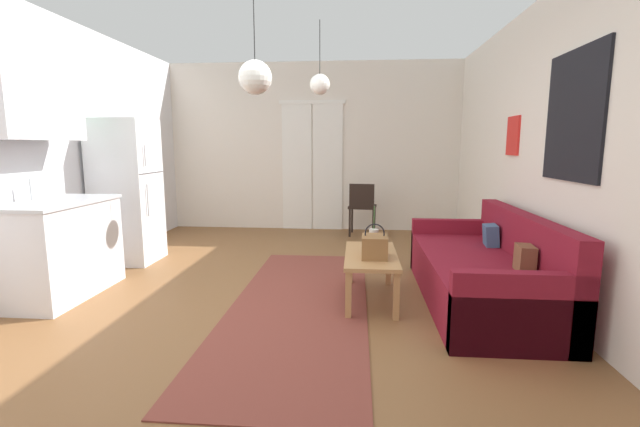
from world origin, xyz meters
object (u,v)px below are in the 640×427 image
(pendant_lamp_far, at_px, (320,84))
(refrigerator, at_px, (127,192))
(accent_chair, at_px, (362,205))
(coffee_table, at_px, (371,260))
(pendant_lamp_near, at_px, (255,77))
(couch, at_px, (487,274))
(bamboo_vase, at_px, (374,238))
(handbag, at_px, (374,246))

(pendant_lamp_far, bearing_deg, refrigerator, 178.83)
(accent_chair, height_order, pendant_lamp_far, pendant_lamp_far)
(accent_chair, bearing_deg, coffee_table, 96.48)
(pendant_lamp_near, distance_m, pendant_lamp_far, 1.55)
(pendant_lamp_near, bearing_deg, couch, 13.52)
(coffee_table, bearing_deg, couch, 1.43)
(bamboo_vase, height_order, handbag, bamboo_vase)
(coffee_table, distance_m, pendant_lamp_far, 2.07)
(pendant_lamp_near, height_order, pendant_lamp_far, same)
(handbag, bearing_deg, bamboo_vase, 88.81)
(pendant_lamp_far, bearing_deg, accent_chair, 74.00)
(handbag, height_order, accent_chair, accent_chair)
(couch, relative_size, handbag, 7.11)
(refrigerator, distance_m, pendant_lamp_far, 2.62)
(bamboo_vase, distance_m, pendant_lamp_far, 1.84)
(couch, height_order, coffee_table, couch)
(handbag, bearing_deg, accent_chair, 91.40)
(accent_chair, bearing_deg, handbag, 96.89)
(handbag, relative_size, accent_chair, 0.37)
(couch, xyz_separation_m, coffee_table, (-1.04, -0.03, 0.11))
(refrigerator, bearing_deg, bamboo_vase, -16.44)
(couch, relative_size, pendant_lamp_far, 2.73)
(bamboo_vase, height_order, refrigerator, refrigerator)
(couch, xyz_separation_m, refrigerator, (-3.92, 1.08, 0.59))
(couch, relative_size, accent_chair, 2.60)
(refrigerator, distance_m, accent_chair, 3.34)
(handbag, height_order, pendant_lamp_near, pendant_lamp_near)
(handbag, xyz_separation_m, pendant_lamp_far, (-0.58, 1.18, 1.53))
(coffee_table, xyz_separation_m, handbag, (0.02, -0.12, 0.16))
(pendant_lamp_near, bearing_deg, accent_chair, 75.00)
(handbag, bearing_deg, pendant_lamp_near, -161.26)
(couch, bearing_deg, bamboo_vase, 167.96)
(refrigerator, height_order, accent_chair, refrigerator)
(couch, xyz_separation_m, accent_chair, (-1.09, 2.80, 0.22))
(bamboo_vase, height_order, pendant_lamp_near, pendant_lamp_near)
(accent_chair, distance_m, pendant_lamp_near, 3.68)
(pendant_lamp_far, bearing_deg, pendant_lamp_near, -103.82)
(bamboo_vase, relative_size, pendant_lamp_near, 0.42)
(coffee_table, bearing_deg, refrigerator, 159.10)
(coffee_table, xyz_separation_m, bamboo_vase, (0.03, 0.24, 0.15))
(bamboo_vase, bearing_deg, couch, -12.04)
(refrigerator, height_order, pendant_lamp_near, pendant_lamp_near)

